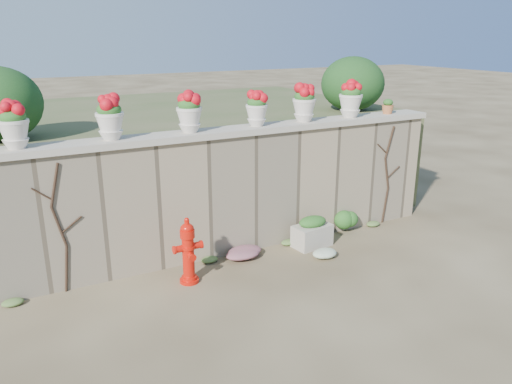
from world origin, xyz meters
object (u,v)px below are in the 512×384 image
planter_box (312,232)px  terracotta_pot (388,107)px  urn_pot_0 (14,126)px  fire_hydrant (188,251)px

planter_box → terracotta_pot: (1.97, 0.52, 1.97)m
planter_box → terracotta_pot: terracotta_pot is taller
planter_box → urn_pot_0: (-4.39, 0.52, 2.15)m
planter_box → urn_pot_0: size_ratio=1.15×
urn_pot_0 → terracotta_pot: (6.36, 0.00, -0.18)m
planter_box → urn_pot_0: 4.92m
fire_hydrant → terracotta_pot: bearing=8.4°
fire_hydrant → terracotta_pot: size_ratio=3.82×
urn_pot_0 → terracotta_pot: bearing=0.0°
urn_pot_0 → terracotta_pot: urn_pot_0 is taller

